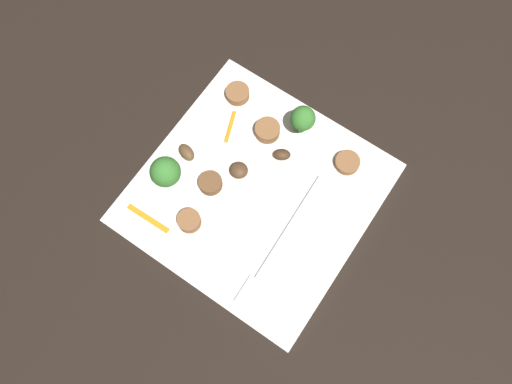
# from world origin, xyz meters

# --- Properties ---
(ground_plane) EXTENTS (1.40, 1.40, 0.00)m
(ground_plane) POSITION_xyz_m (0.00, 0.00, 0.00)
(ground_plane) COLOR black
(plate) EXTENTS (0.27, 0.27, 0.01)m
(plate) POSITION_xyz_m (0.00, 0.00, 0.01)
(plate) COLOR white
(plate) RESTS_ON ground_plane
(fork) EXTENTS (0.18, 0.02, 0.00)m
(fork) POSITION_xyz_m (0.04, 0.06, 0.01)
(fork) COLOR silver
(fork) RESTS_ON plate
(broccoli_floret_0) EXTENTS (0.03, 0.03, 0.05)m
(broccoli_floret_0) POSITION_xyz_m (-0.10, 0.00, 0.04)
(broccoli_floret_0) COLOR #408630
(broccoli_floret_0) RESTS_ON plate
(broccoli_floret_1) EXTENTS (0.04, 0.04, 0.05)m
(broccoli_floret_1) POSITION_xyz_m (0.05, -0.09, 0.04)
(broccoli_floret_1) COLOR #408630
(broccoli_floret_1) RESTS_ON plate
(sausage_slice_0) EXTENTS (0.03, 0.03, 0.01)m
(sausage_slice_0) POSITION_xyz_m (-0.09, -0.09, 0.02)
(sausage_slice_0) COLOR brown
(sausage_slice_0) RESTS_ON plate
(sausage_slice_1) EXTENTS (0.04, 0.04, 0.01)m
(sausage_slice_1) POSITION_xyz_m (0.08, -0.04, 0.02)
(sausage_slice_1) COLOR brown
(sausage_slice_1) RESTS_ON plate
(sausage_slice_2) EXTENTS (0.03, 0.03, 0.01)m
(sausage_slice_2) POSITION_xyz_m (-0.09, 0.07, 0.02)
(sausage_slice_2) COLOR brown
(sausage_slice_2) RESTS_ON plate
(sausage_slice_3) EXTENTS (0.04, 0.04, 0.01)m
(sausage_slice_3) POSITION_xyz_m (0.02, -0.05, 0.02)
(sausage_slice_3) COLOR brown
(sausage_slice_3) RESTS_ON plate
(sausage_slice_4) EXTENTS (0.04, 0.04, 0.01)m
(sausage_slice_4) POSITION_xyz_m (-0.07, -0.03, 0.02)
(sausage_slice_4) COLOR brown
(sausage_slice_4) RESTS_ON plate
(mushroom_0) EXTENTS (0.02, 0.03, 0.01)m
(mushroom_0) POSITION_xyz_m (0.01, -0.10, 0.02)
(mushroom_0) COLOR brown
(mushroom_0) RESTS_ON plate
(mushroom_1) EXTENTS (0.02, 0.02, 0.01)m
(mushroom_1) POSITION_xyz_m (-0.01, -0.03, 0.02)
(mushroom_1) COLOR #4C331E
(mushroom_1) RESTS_ON plate
(mushroom_2) EXTENTS (0.02, 0.03, 0.01)m
(mushroom_2) POSITION_xyz_m (-0.06, 0.00, 0.02)
(mushroom_2) COLOR #422B19
(mushroom_2) RESTS_ON plate
(pepper_strip_0) EXTENTS (0.04, 0.02, 0.00)m
(pepper_strip_0) POSITION_xyz_m (-0.05, -0.07, 0.01)
(pepper_strip_0) COLOR orange
(pepper_strip_0) RESTS_ON plate
(pepper_strip_1) EXTENTS (0.01, 0.06, 0.00)m
(pepper_strip_1) POSITION_xyz_m (0.10, -0.09, 0.01)
(pepper_strip_1) COLOR orange
(pepper_strip_1) RESTS_ON plate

